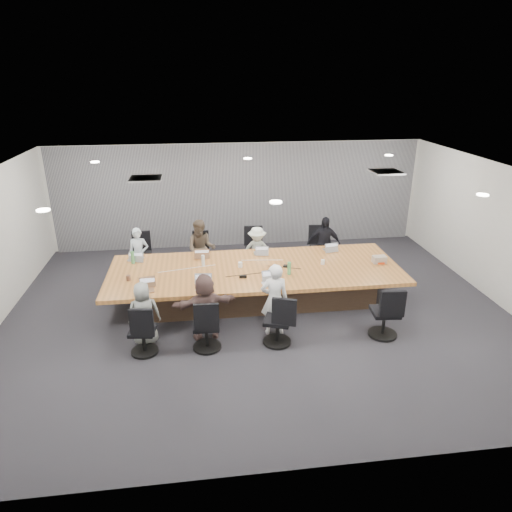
{
  "coord_description": "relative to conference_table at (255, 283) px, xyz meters",
  "views": [
    {
      "loc": [
        -1.11,
        -8.08,
        4.51
      ],
      "look_at": [
        0.0,
        0.4,
        1.05
      ],
      "focal_mm": 32.0,
      "sensor_mm": 36.0,
      "label": 1
    }
  ],
  "objects": [
    {
      "name": "floor",
      "position": [
        0.0,
        -0.5,
        -0.4
      ],
      "size": [
        10.0,
        8.0,
        0.0
      ],
      "primitive_type": "cube",
      "color": "#2A292F",
      "rests_on": "ground"
    },
    {
      "name": "ceiling",
      "position": [
        0.0,
        -0.5,
        2.4
      ],
      "size": [
        10.0,
        8.0,
        0.0
      ],
      "primitive_type": "cube",
      "color": "white",
      "rests_on": "wall_back"
    },
    {
      "name": "wall_back",
      "position": [
        0.0,
        3.5,
        1.0
      ],
      "size": [
        10.0,
        0.0,
        2.8
      ],
      "primitive_type": "cube",
      "rotation": [
        1.57,
        0.0,
        0.0
      ],
      "color": "beige",
      "rests_on": "ground"
    },
    {
      "name": "wall_front",
      "position": [
        0.0,
        -4.5,
        1.0
      ],
      "size": [
        10.0,
        0.0,
        2.8
      ],
      "primitive_type": "cube",
      "rotation": [
        -1.57,
        0.0,
        0.0
      ],
      "color": "beige",
      "rests_on": "ground"
    },
    {
      "name": "wall_right",
      "position": [
        5.0,
        -0.5,
        1.0
      ],
      "size": [
        0.0,
        8.0,
        2.8
      ],
      "primitive_type": "cube",
      "rotation": [
        1.57,
        0.0,
        -1.57
      ],
      "color": "beige",
      "rests_on": "ground"
    },
    {
      "name": "curtain",
      "position": [
        0.0,
        3.42,
        1.0
      ],
      "size": [
        9.8,
        0.04,
        2.8
      ],
      "primitive_type": "cube",
      "color": "gray",
      "rests_on": "ground"
    },
    {
      "name": "conference_table",
      "position": [
        0.0,
        0.0,
        0.0
      ],
      "size": [
        6.0,
        2.2,
        0.74
      ],
      "color": "#4E3828",
      "rests_on": "ground"
    },
    {
      "name": "chair_0",
      "position": [
        -2.51,
        1.7,
        0.0
      ],
      "size": [
        0.57,
        0.57,
        0.81
      ],
      "primitive_type": null,
      "rotation": [
        0.0,
        0.0,
        3.18
      ],
      "color": "black",
      "rests_on": "ground"
    },
    {
      "name": "chair_1",
      "position": [
        -1.09,
        1.7,
        -0.04
      ],
      "size": [
        0.5,
        0.5,
        0.72
      ],
      "primitive_type": null,
      "rotation": [
        0.0,
        0.0,
        3.11
      ],
      "color": "black",
      "rests_on": "ground"
    },
    {
      "name": "chair_2",
      "position": [
        0.21,
        1.7,
        0.02
      ],
      "size": [
        0.61,
        0.61,
        0.84
      ],
      "primitive_type": null,
      "rotation": [
        0.0,
        0.0,
        3.06
      ],
      "color": "black",
      "rests_on": "ground"
    },
    {
      "name": "chair_3",
      "position": [
        1.83,
        1.7,
        -0.02
      ],
      "size": [
        0.57,
        0.57,
        0.76
      ],
      "primitive_type": null,
      "rotation": [
        0.0,
        0.0,
        3.02
      ],
      "color": "black",
      "rests_on": "ground"
    },
    {
      "name": "chair_4",
      "position": [
        -2.15,
        -1.7,
        -0.04
      ],
      "size": [
        0.56,
        0.56,
        0.73
      ],
      "primitive_type": null,
      "rotation": [
        0.0,
        0.0,
        -0.14
      ],
      "color": "black",
      "rests_on": "ground"
    },
    {
      "name": "chair_5",
      "position": [
        -1.07,
        -1.7,
        -0.01
      ],
      "size": [
        0.54,
        0.54,
        0.78
      ],
      "primitive_type": null,
      "rotation": [
        0.0,
        0.0,
        -0.04
      ],
      "color": "black",
      "rests_on": "ground"
    },
    {
      "name": "chair_6",
      "position": [
        0.17,
        -1.7,
        -0.01
      ],
      "size": [
        0.67,
        0.67,
        0.78
      ],
      "primitive_type": null,
      "rotation": [
        0.0,
        0.0,
        -0.34
      ],
      "color": "black",
      "rests_on": "ground"
    },
    {
      "name": "chair_7",
      "position": [
        2.14,
        -1.7,
        0.01
      ],
      "size": [
        0.6,
        0.6,
        0.82
      ],
      "primitive_type": null,
      "rotation": [
        0.0,
        0.0,
        -0.09
      ],
      "color": "black",
      "rests_on": "ground"
    },
    {
      "name": "person_0",
      "position": [
        -2.51,
        1.35,
        0.23
      ],
      "size": [
        0.47,
        0.32,
        1.26
      ],
      "primitive_type": "imported",
      "rotation": [
        0.0,
        0.0,
        6.23
      ],
      "color": "silver",
      "rests_on": "ground"
    },
    {
      "name": "laptop_0",
      "position": [
        -2.51,
        0.8,
        0.35
      ],
      "size": [
        0.36,
        0.28,
        0.02
      ],
      "primitive_type": "cube",
      "rotation": [
        0.0,
        0.0,
        2.94
      ],
      "color": "#B2B2B7",
      "rests_on": "conference_table"
    },
    {
      "name": "person_1",
      "position": [
        -1.09,
        1.35,
        0.3
      ],
      "size": [
        0.75,
        0.63,
        1.4
      ],
      "primitive_type": "imported",
      "rotation": [
        0.0,
        0.0,
        6.13
      ],
      "color": "#4D4034",
      "rests_on": "ground"
    },
    {
      "name": "laptop_1",
      "position": [
        -1.09,
        0.8,
        0.35
      ],
      "size": [
        0.33,
        0.23,
        0.02
      ],
      "primitive_type": "cube",
      "rotation": [
        0.0,
        0.0,
        3.12
      ],
      "color": "#8C6647",
      "rests_on": "conference_table"
    },
    {
      "name": "person_2",
      "position": [
        0.21,
        1.35,
        0.19
      ],
      "size": [
        0.78,
        0.47,
        1.17
      ],
      "primitive_type": "imported",
      "rotation": [
        0.0,
        0.0,
        6.24
      ],
      "color": "beige",
      "rests_on": "ground"
    },
    {
      "name": "laptop_2",
      "position": [
        0.21,
        0.8,
        0.35
      ],
      "size": [
        0.31,
        0.23,
        0.02
      ],
      "primitive_type": "cube",
      "rotation": [
        0.0,
        0.0,
        3.03
      ],
      "color": "#B2B2B7",
      "rests_on": "conference_table"
    },
    {
      "name": "person_3",
      "position": [
        1.83,
        1.35,
        0.28
      ],
      "size": [
        0.85,
        0.49,
        1.36
      ],
      "primitive_type": "imported",
      "rotation": [
        0.0,
        0.0,
        6.07
      ],
      "color": "black",
      "rests_on": "ground"
    },
    {
      "name": "laptop_3",
      "position": [
        1.83,
        0.8,
        0.35
      ],
      "size": [
        0.33,
        0.25,
        0.02
      ],
      "primitive_type": "cube",
      "rotation": [
        0.0,
        0.0,
        3.28
      ],
      "color": "#B2B2B7",
      "rests_on": "conference_table"
    },
    {
      "name": "person_4",
      "position": [
        -2.15,
        -1.35,
        0.18
      ],
      "size": [
        0.6,
        0.43,
        1.16
      ],
      "primitive_type": "imported",
      "rotation": [
        0.0,
        0.0,
        3.25
      ],
      "color": "gray",
      "rests_on": "ground"
    },
    {
      "name": "laptop_4",
      "position": [
        -2.15,
        -0.8,
        0.35
      ],
      "size": [
        0.33,
        0.25,
        0.02
      ],
      "primitive_type": "cube",
      "rotation": [
        0.0,
        0.0,
        0.15
      ],
      "color": "#8C6647",
      "rests_on": "conference_table"
    },
    {
      "name": "person_5",
      "position": [
        -1.07,
        -1.35,
        0.23
      ],
      "size": [
        1.21,
        0.56,
        1.26
      ],
      "primitive_type": "imported",
      "rotation": [
        0.0,
        0.0,
        3.31
      ],
      "color": "brown",
      "rests_on": "ground"
    },
    {
      "name": "laptop_5",
      "position": [
        -1.07,
        -0.8,
        0.35
      ],
      "size": [
        0.34,
        0.24,
        0.02
      ],
      "primitive_type": "cube",
      "rotation": [
        0.0,
        0.0,
        -0.06
      ],
      "color": "#B2B2B7",
      "rests_on": "conference_table"
    },
    {
      "name": "person_6",
      "position": [
        0.17,
        -1.35,
        0.29
      ],
      "size": [
        0.51,
        0.33,
        1.39
      ],
      "primitive_type": "imported",
      "rotation": [
        0.0,
        0.0,
        3.14
      ],
      "color": "silver",
      "rests_on": "ground"
    },
    {
      "name": "laptop_6",
      "position": [
        0.17,
        -0.8,
        0.35
      ],
      "size": [
        0.3,
        0.22,
        0.02
      ],
      "primitive_type": "cube",
      "rotation": [
        0.0,
        0.0,
        0.1
      ],
      "color": "#B2B2B7",
      "rests_on": "conference_table"
    },
    {
      "name": "bottle_green_left",
      "position": [
        -2.54,
        0.59,
        0.47
      ],
      "size": [
        0.08,
        0.08,
        0.27
      ],
      "primitive_type": "cylinder",
      "rotation": [
        0.0,
        0.0,
        -0.03
      ],
      "color": "#4D9C5A",
      "rests_on": "conference_table"
    },
    {
      "name": "bottle_green_right",
      "position": [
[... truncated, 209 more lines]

